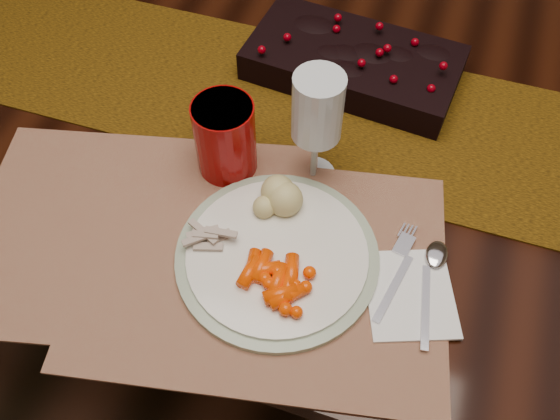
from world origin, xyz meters
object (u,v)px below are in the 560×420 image
(dinner_plate, at_px, (277,256))
(centerpiece, at_px, (354,59))
(baby_carrots, at_px, (273,274))
(turkey_shreds, at_px, (206,240))
(napkin, at_px, (410,294))
(placemat_main, at_px, (263,267))
(mashed_potatoes, at_px, (279,200))
(wine_glass, at_px, (316,132))
(red_cup, at_px, (225,138))
(dining_table, at_px, (331,229))

(dinner_plate, bearing_deg, centerpiece, 89.35)
(baby_carrots, xyz_separation_m, turkey_shreds, (-0.11, 0.02, -0.00))
(baby_carrots, height_order, napkin, baby_carrots)
(dinner_plate, bearing_deg, baby_carrots, -79.37)
(placemat_main, xyz_separation_m, mashed_potatoes, (-0.01, 0.09, 0.04))
(napkin, relative_size, wine_glass, 0.67)
(dinner_plate, bearing_deg, wine_glass, 88.59)
(dinner_plate, bearing_deg, placemat_main, -128.83)
(wine_glass, bearing_deg, mashed_potatoes, -104.86)
(mashed_potatoes, bearing_deg, placemat_main, -86.65)
(napkin, height_order, red_cup, red_cup)
(dining_table, xyz_separation_m, turkey_shreds, (-0.12, -0.33, 0.40))
(centerpiece, bearing_deg, mashed_potatoes, -94.31)
(dinner_plate, xyz_separation_m, napkin, (0.19, 0.00, -0.01))
(mashed_potatoes, bearing_deg, red_cup, 148.26)
(centerpiece, height_order, napkin, centerpiece)
(dining_table, distance_m, red_cup, 0.50)
(centerpiece, relative_size, wine_glass, 1.79)
(placemat_main, height_order, wine_glass, wine_glass)
(dining_table, height_order, turkey_shreds, turkey_shreds)
(dinner_plate, xyz_separation_m, mashed_potatoes, (-0.02, 0.07, 0.03))
(dining_table, relative_size, dinner_plate, 6.37)
(turkey_shreds, bearing_deg, wine_glass, 59.93)
(red_cup, bearing_deg, turkey_shreds, -79.59)
(mashed_potatoes, relative_size, wine_glass, 0.44)
(wine_glass, bearing_deg, baby_carrots, -89.11)
(placemat_main, relative_size, turkey_shreds, 6.90)
(wine_glass, bearing_deg, napkin, -40.75)
(napkin, bearing_deg, turkey_shreds, 163.35)
(placemat_main, relative_size, napkin, 3.76)
(mashed_potatoes, relative_size, napkin, 0.65)
(centerpiece, distance_m, turkey_shreds, 0.42)
(turkey_shreds, distance_m, napkin, 0.29)
(dining_table, xyz_separation_m, centerpiece, (-0.01, 0.08, 0.41))
(centerpiece, bearing_deg, placemat_main, -92.68)
(placemat_main, relative_size, wine_glass, 2.54)
(turkey_shreds, distance_m, red_cup, 0.16)
(dinner_plate, bearing_deg, red_cup, 132.94)
(baby_carrots, distance_m, wine_glass, 0.21)
(dining_table, bearing_deg, red_cup, -128.50)
(dining_table, relative_size, wine_glass, 9.10)
(placemat_main, height_order, napkin, napkin)
(placemat_main, distance_m, wine_glass, 0.20)
(baby_carrots, relative_size, mashed_potatoes, 1.15)
(placemat_main, bearing_deg, centerpiece, 76.24)
(mashed_potatoes, distance_m, napkin, 0.22)
(centerpiece, height_order, red_cup, red_cup)
(dinner_plate, height_order, red_cup, red_cup)
(turkey_shreds, bearing_deg, centerpiece, 75.97)
(dinner_plate, distance_m, red_cup, 0.19)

